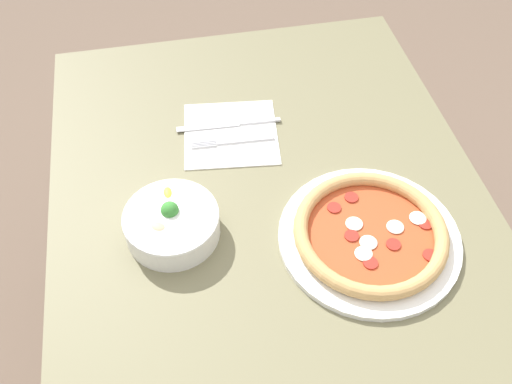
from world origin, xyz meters
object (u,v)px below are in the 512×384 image
bowl (171,222)px  knife (233,124)px  pizza (370,234)px  fork (234,142)px

bowl → knife: size_ratio=0.77×
pizza → bowl: bowl is taller
pizza → knife: bearing=28.9°
pizza → knife: 0.39m
bowl → fork: size_ratio=0.99×
fork → knife: (0.05, -0.01, -0.00)m
pizza → fork: (0.29, 0.20, -0.01)m
fork → pizza: bearing=127.4°
pizza → fork: bearing=34.3°
bowl → knife: bearing=-31.2°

